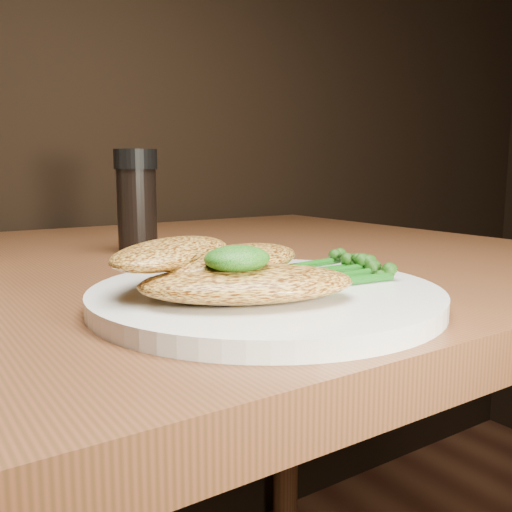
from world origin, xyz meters
TOP-DOWN VIEW (x-y plane):
  - plate at (0.07, 0.80)m, footprint 0.27×0.27m
  - chicken_front at (0.03, 0.77)m, footprint 0.17×0.13m
  - chicken_mid at (0.05, 0.81)m, footprint 0.16×0.12m
  - chicken_back at (0.01, 0.83)m, footprint 0.15×0.14m
  - pesto_front at (0.03, 0.77)m, footprint 0.06×0.06m
  - broccolini_bundle at (0.12, 0.79)m, footprint 0.13×0.10m
  - pepper_grinder at (0.09, 1.11)m, footprint 0.05×0.05m

SIDE VIEW (x-z plane):
  - plate at x=0.07m, z-range 0.75..0.76m
  - broccolini_bundle at x=0.12m, z-range 0.76..0.78m
  - chicken_front at x=0.03m, z-range 0.76..0.79m
  - chicken_mid at x=0.05m, z-range 0.77..0.79m
  - chicken_back at x=0.01m, z-range 0.78..0.80m
  - pesto_front at x=0.03m, z-range 0.79..0.80m
  - pepper_grinder at x=0.09m, z-range 0.75..0.88m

